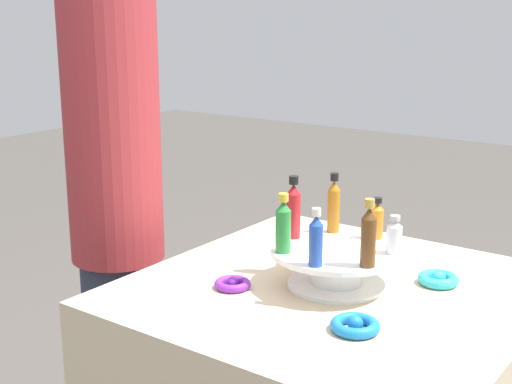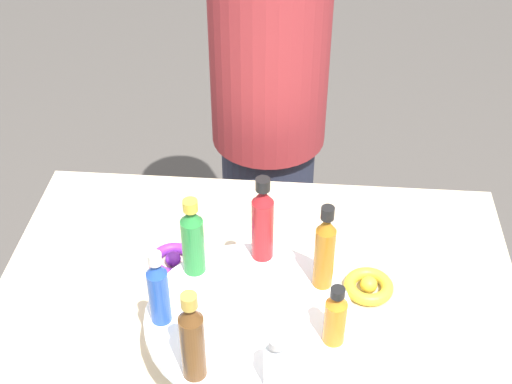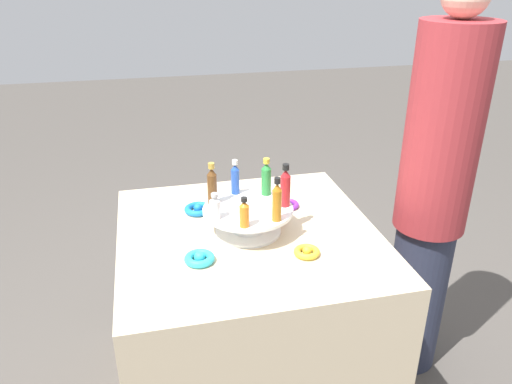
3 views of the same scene
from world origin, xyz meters
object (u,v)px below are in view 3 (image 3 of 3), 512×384
(bottle_amber, at_px, (277,201))
(bottle_brown, at_px, (212,185))
(bottle_orange, at_px, (244,213))
(person_figure, at_px, (433,193))
(bottle_clear, at_px, (215,207))
(bottle_blue, at_px, (235,178))
(ribbon_bow_teal, at_px, (199,258))
(ribbon_bow_gold, at_px, (307,252))
(bottle_red, at_px, (285,187))
(ribbon_bow_blue, at_px, (198,209))
(bottle_green, at_px, (266,178))
(ribbon_bow_purple, at_px, (288,205))
(display_stand, at_px, (248,218))

(bottle_amber, bearing_deg, bottle_brown, 137.13)
(bottle_orange, distance_m, person_figure, 0.76)
(bottle_clear, distance_m, bottle_orange, 0.11)
(bottle_blue, distance_m, ribbon_bow_teal, 0.35)
(bottle_amber, bearing_deg, ribbon_bow_teal, -169.98)
(bottle_orange, xyz_separation_m, ribbon_bow_gold, (0.19, -0.07, -0.13))
(bottle_blue, bearing_deg, ribbon_bow_teal, -121.27)
(bottle_red, height_order, ribbon_bow_blue, bottle_red)
(bottle_red, relative_size, bottle_green, 1.11)
(ribbon_bow_purple, bearing_deg, person_figure, -14.24)
(bottle_brown, xyz_separation_m, bottle_clear, (-0.01, -0.11, -0.03))
(bottle_orange, distance_m, bottle_amber, 0.11)
(ribbon_bow_blue, relative_size, person_figure, 0.06)
(person_figure, bearing_deg, bottle_green, -8.34)
(ribbon_bow_purple, distance_m, person_figure, 0.54)
(bottle_clear, distance_m, ribbon_bow_gold, 0.33)
(ribbon_bow_teal, xyz_separation_m, ribbon_bow_gold, (0.34, -0.04, -0.00))
(bottle_green, relative_size, person_figure, 0.09)
(display_stand, distance_m, bottle_red, 0.17)
(ribbon_bow_gold, height_order, person_figure, person_figure)
(bottle_clear, bearing_deg, bottle_red, 8.56)
(ribbon_bow_purple, bearing_deg, ribbon_bow_teal, -141.10)
(display_stand, xyz_separation_m, bottle_clear, (-0.12, -0.05, 0.08))
(bottle_red, height_order, person_figure, person_figure)
(bottle_red, xyz_separation_m, bottle_green, (-0.04, 0.10, -0.01))
(bottle_green, distance_m, ribbon_bow_blue, 0.29)
(display_stand, relative_size, bottle_green, 2.25)
(bottle_green, height_order, bottle_brown, bottle_brown)
(bottle_orange, bearing_deg, display_stand, 72.84)
(bottle_amber, height_order, ribbon_bow_purple, bottle_amber)
(bottle_orange, bearing_deg, bottle_clear, 137.13)
(ribbon_bow_gold, xyz_separation_m, person_figure, (0.56, 0.20, 0.05))
(display_stand, xyz_separation_m, bottle_amber, (0.07, -0.10, 0.10))
(ribbon_bow_blue, bearing_deg, bottle_amber, -52.70)
(bottle_orange, distance_m, ribbon_bow_purple, 0.37)
(bottle_clear, distance_m, ribbon_bow_teal, 0.17)
(ribbon_bow_blue, xyz_separation_m, ribbon_bow_purple, (0.34, -0.04, -0.00))
(bottle_blue, height_order, ribbon_bow_blue, bottle_blue)
(bottle_red, bearing_deg, person_figure, 2.73)
(bottle_clear, xyz_separation_m, ribbon_bow_blue, (-0.03, 0.23, -0.12))
(ribbon_bow_purple, bearing_deg, bottle_clear, -147.14)
(bottle_clear, xyz_separation_m, ribbon_bow_teal, (-0.07, -0.10, -0.12))
(display_stand, height_order, person_figure, person_figure)
(bottle_brown, xyz_separation_m, ribbon_bow_teal, (-0.08, -0.21, -0.15))
(bottle_blue, distance_m, ribbon_bow_gold, 0.38)
(ribbon_bow_teal, bearing_deg, bottle_clear, 56.73)
(bottle_green, distance_m, bottle_orange, 0.25)
(bottle_green, bearing_deg, bottle_clear, -145.73)
(bottle_brown, bearing_deg, display_stand, -30.01)
(bottle_red, bearing_deg, ribbon_bow_teal, -155.76)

